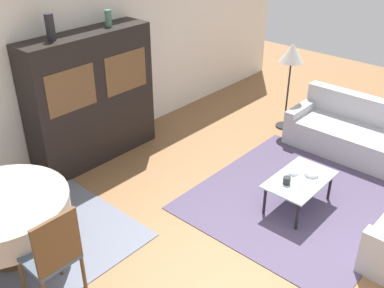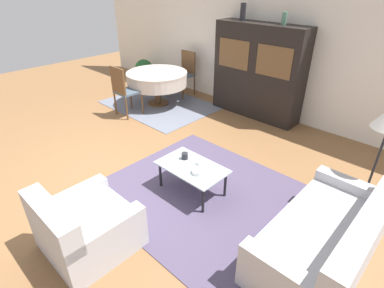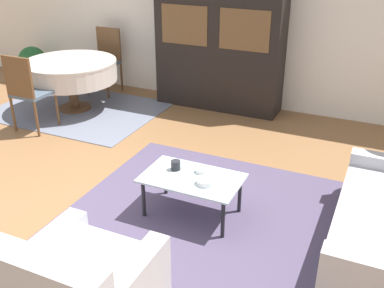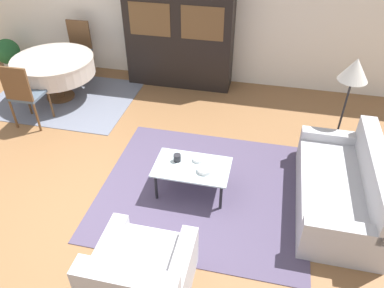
% 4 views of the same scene
% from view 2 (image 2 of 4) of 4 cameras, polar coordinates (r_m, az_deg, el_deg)
% --- Properties ---
extents(ground_plane, '(14.00, 14.00, 0.00)m').
position_cam_2_polar(ground_plane, '(4.71, -14.54, -5.41)').
color(ground_plane, brown).
extents(wall_back, '(10.00, 0.06, 2.70)m').
position_cam_2_polar(wall_back, '(6.62, 12.12, 17.81)').
color(wall_back, silver).
rests_on(wall_back, ground_plane).
extents(area_rug, '(2.59, 2.33, 0.01)m').
position_cam_2_polar(area_rug, '(4.17, 2.05, -9.34)').
color(area_rug, '#4C425B').
rests_on(area_rug, ground_plane).
extents(dining_rug, '(2.42, 1.80, 0.01)m').
position_cam_2_polar(dining_rug, '(7.03, -6.16, 7.47)').
color(dining_rug, slate).
rests_on(dining_rug, ground_plane).
extents(couch, '(0.88, 1.78, 0.79)m').
position_cam_2_polar(couch, '(3.48, 24.47, -16.11)').
color(couch, '#B2B2B7').
rests_on(couch, ground_plane).
extents(armchair, '(0.88, 0.88, 0.76)m').
position_cam_2_polar(armchair, '(3.48, -19.76, -14.85)').
color(armchair, '#B2B2B7').
rests_on(armchair, ground_plane).
extents(coffee_table, '(0.92, 0.56, 0.40)m').
position_cam_2_polar(coffee_table, '(4.00, 0.00, -4.77)').
color(coffee_table, black).
rests_on(coffee_table, area_rug).
extents(display_cabinet, '(1.88, 0.49, 1.85)m').
position_cam_2_polar(display_cabinet, '(6.34, 12.43, 13.28)').
color(display_cabinet, black).
rests_on(display_cabinet, ground_plane).
extents(dining_table, '(1.35, 1.35, 0.74)m').
position_cam_2_polar(dining_table, '(6.89, -6.68, 12.24)').
color(dining_table, brown).
rests_on(dining_table, dining_rug).
extents(dining_chair_near, '(0.44, 0.44, 1.04)m').
position_cam_2_polar(dining_chair_near, '(6.39, -12.92, 10.26)').
color(dining_chair_near, brown).
rests_on(dining_chair_near, dining_rug).
extents(dining_chair_far, '(0.44, 0.44, 1.04)m').
position_cam_2_polar(dining_chair_far, '(7.48, -1.29, 13.77)').
color(dining_chair_far, brown).
rests_on(dining_chair_far, dining_rug).
extents(cup, '(0.09, 0.09, 0.09)m').
position_cam_2_polar(cup, '(4.11, -1.39, -2.28)').
color(cup, '#232328').
rests_on(cup, coffee_table).
extents(bowl, '(0.17, 0.17, 0.05)m').
position_cam_2_polar(bowl, '(3.84, 1.21, -5.25)').
color(bowl, white).
rests_on(bowl, coffee_table).
extents(bowl_small, '(0.12, 0.12, 0.04)m').
position_cam_2_polar(bowl_small, '(4.02, 1.69, -3.58)').
color(bowl_small, white).
rests_on(bowl_small, coffee_table).
extents(vase_tall, '(0.11, 0.11, 0.32)m').
position_cam_2_polar(vase_tall, '(6.39, 9.70, 23.59)').
color(vase_tall, '#232328').
rests_on(vase_tall, display_cabinet).
extents(vase_short, '(0.09, 0.09, 0.22)m').
position_cam_2_polar(vase_short, '(5.94, 17.17, 21.87)').
color(vase_short, '#4C7A60').
rests_on(vase_short, display_cabinet).
extents(potted_plant, '(0.48, 0.48, 0.63)m').
position_cam_2_polar(potted_plant, '(8.59, -9.12, 13.84)').
color(potted_plant, beige).
rests_on(potted_plant, ground_plane).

